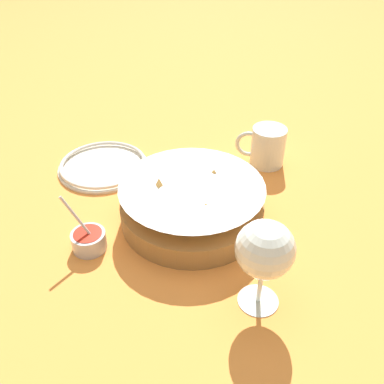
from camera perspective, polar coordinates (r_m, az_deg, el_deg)
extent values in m
plane|color=orange|center=(0.80, -0.93, -4.18)|extent=(4.00, 4.00, 0.00)
cylinder|color=olive|center=(0.79, 0.00, -2.40)|extent=(0.26, 0.26, 0.04)
cone|color=white|center=(0.78, 0.00, -1.36)|extent=(0.26, 0.26, 0.07)
cylinder|color=#3D842D|center=(0.79, 0.00, -2.28)|extent=(0.20, 0.20, 0.01)
pyramid|color=gold|center=(0.77, -4.33, -0.07)|extent=(0.05, 0.06, 0.06)
pyramid|color=gold|center=(0.73, 1.84, -3.07)|extent=(0.09, 0.08, 0.05)
pyramid|color=gold|center=(0.81, 2.92, 1.38)|extent=(0.07, 0.06, 0.05)
cylinder|color=#B7B7BC|center=(0.76, -13.57, -6.33)|extent=(0.06, 0.06, 0.03)
cylinder|color=red|center=(0.75, -13.64, -6.00)|extent=(0.05, 0.05, 0.02)
cylinder|color=#B7B7BC|center=(0.74, -14.79, -3.77)|extent=(0.06, 0.01, 0.10)
cylinder|color=silver|center=(0.68, 8.79, -14.06)|extent=(0.06, 0.06, 0.00)
cylinder|color=silver|center=(0.65, 9.09, -12.02)|extent=(0.01, 0.01, 0.07)
sphere|color=silver|center=(0.60, 9.74, -7.54)|extent=(0.08, 0.08, 0.08)
sphere|color=#DBD17A|center=(0.61, 9.64, -8.26)|extent=(0.06, 0.06, 0.06)
cylinder|color=silver|center=(0.95, 10.10, 6.00)|extent=(0.07, 0.07, 0.09)
cylinder|color=gold|center=(0.96, 10.04, 5.48)|extent=(0.06, 0.06, 0.06)
torus|color=silver|center=(0.95, 7.61, 6.36)|extent=(0.06, 0.01, 0.06)
cylinder|color=silver|center=(0.96, -11.73, 3.39)|extent=(0.20, 0.20, 0.01)
torus|color=silver|center=(0.96, -11.77, 3.71)|extent=(0.19, 0.19, 0.01)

